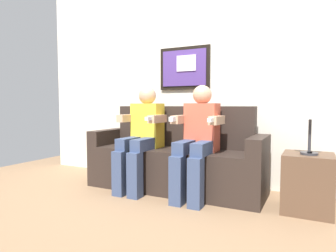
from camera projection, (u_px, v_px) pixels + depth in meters
The scene contains 8 objects.
ground_plane at pixel (161, 198), 2.89m from camera, with size 5.58×5.58×0.00m, color #8C6B4C.
back_wall_assembly at pixel (191, 72), 3.48m from camera, with size 4.29×0.10×2.60m.
couch at pixel (175, 161), 3.16m from camera, with size 1.89×0.58×0.90m.
person_on_left at pixel (142, 134), 3.13m from camera, with size 0.46×0.56×1.11m.
person_on_right at pixel (198, 137), 2.85m from camera, with size 0.46×0.56×1.11m.
side_table_right at pixel (308, 183), 2.49m from camera, with size 0.40×0.40×0.50m.
table_lamp at pixel (311, 112), 2.41m from camera, with size 0.22×0.22×0.46m.
spare_remote_on_table at pixel (310, 153), 2.44m from camera, with size 0.04×0.13×0.02m, color white.
Camera 1 is at (1.33, -2.51, 0.91)m, focal length 31.34 mm.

